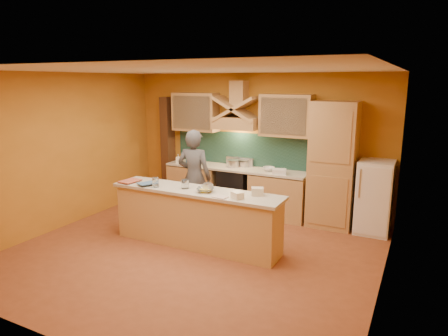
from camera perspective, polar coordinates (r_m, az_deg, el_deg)
The scene contains 36 objects.
floor at distance 6.44m, azimuth -4.52°, elevation -11.97°, with size 5.50×5.00×0.01m, color brown.
ceiling at distance 5.87m, azimuth -5.00°, elevation 13.80°, with size 5.50×5.00×0.01m, color white.
wall_back at distance 8.20m, azimuth 4.45°, elevation 3.57°, with size 5.50×0.02×2.80m, color #BE7925.
wall_front at distance 4.16m, azimuth -23.19°, elevation -6.15°, with size 5.50×0.02×2.80m, color #BE7925.
wall_left at distance 7.78m, azimuth -22.28°, elevation 2.21°, with size 0.02×5.00×2.80m, color #BE7925.
wall_right at distance 5.15m, azimuth 22.32°, elevation -2.61°, with size 0.02×5.00×2.80m, color #BE7925.
base_cabinet_left at distance 8.69m, azimuth -4.06°, elevation -2.46°, with size 1.10×0.60×0.86m, color tan.
base_cabinet_right at distance 7.91m, azimuth 7.86°, elevation -4.04°, with size 1.10×0.60×0.86m, color tan.
counter_top at distance 8.14m, azimuth 1.63°, elevation -0.04°, with size 3.00×0.62×0.04m, color beige.
stove at distance 8.25m, azimuth 1.62°, elevation -3.10°, with size 0.60×0.58×0.90m, color black.
backsplash at distance 8.32m, azimuth 2.49°, elevation 2.69°, with size 3.00×0.03×0.70m, color #193831.
range_hood at distance 8.04m, azimuth 1.83°, elevation 6.45°, with size 0.92×0.50×0.24m, color tan.
hood_chimney at distance 8.09m, azimuth 2.16°, elevation 10.60°, with size 0.30×0.30×0.50m, color tan.
upper_cabinet_left at distance 8.55m, azimuth -4.08°, elevation 7.99°, with size 1.00×0.35×0.80m, color tan.
upper_cabinet_right at distance 7.72m, azimuth 8.87°, elevation 7.41°, with size 1.00×0.35×0.80m, color tan.
pantry_column at distance 7.48m, azimuth 15.27°, elevation 0.37°, with size 0.80×0.60×2.30m, color tan.
fridge at distance 7.49m, azimuth 20.68°, elevation -3.92°, with size 0.58×0.60×1.30m, color white.
trim_column_left at distance 9.08m, azimuth -7.98°, elevation 2.76°, with size 0.20×0.30×2.30m, color #472816.
island_body at distance 6.56m, azimuth -3.96°, elevation -7.34°, with size 2.80×0.55×0.88m, color #DCB270.
island_top at distance 6.41m, azimuth -4.03°, elevation -3.30°, with size 2.90×0.62×0.05m, color beige.
person at distance 7.44m, azimuth -4.26°, elevation -1.33°, with size 0.65×0.43×1.78m, color #4C4C51.
pot_large at distance 8.16m, azimuth 1.32°, elevation 0.50°, with size 0.24×0.24×0.14m, color silver.
pot_small at distance 8.21m, azimuth 2.86°, elevation 0.53°, with size 0.20×0.20×0.13m, color silver.
soap_bottle_a at distance 8.58m, azimuth -6.56°, elevation 1.33°, with size 0.09×0.09×0.20m, color silver.
soap_bottle_b at distance 8.62m, azimuth -5.22°, elevation 1.50°, with size 0.09×0.09×0.22m, color #305984.
bowl_back at distance 7.87m, azimuth 6.39°, elevation -0.13°, with size 0.23×0.23×0.07m, color silver.
dish_rack at distance 7.62m, azimuth 7.89°, elevation -0.51°, with size 0.26×0.20×0.09m, color white.
book_lower at distance 7.13m, azimuth -13.97°, elevation -1.70°, with size 0.26×0.35×0.03m, color #BA5742.
book_upper at distance 6.85m, azimuth -11.29°, elevation -2.00°, with size 0.21×0.29×0.02m, color #446996.
jar_large at distance 6.47m, azimuth -5.58°, elevation -2.30°, with size 0.12×0.12×0.14m, color silver.
jar_small at distance 6.61m, azimuth -9.75°, elevation -2.05°, with size 0.11×0.11×0.16m, color silver.
kitchen_scale at distance 6.32m, azimuth -2.34°, elevation -2.81°, with size 0.12×0.12×0.10m, color silver.
mixing_bowl at distance 6.26m, azimuth -2.70°, elevation -3.14°, with size 0.27×0.27×0.07m, color silver.
cloth at distance 5.97m, azimuth -0.53°, elevation -4.15°, with size 0.21×0.16×0.01m, color beige.
grocery_bag_a at distance 6.09m, azimuth 4.80°, elevation -3.36°, with size 0.18×0.14×0.12m, color beige.
grocery_bag_b at distance 5.89m, azimuth 1.93°, elevation -3.91°, with size 0.17×0.13×0.10m, color beige.
Camera 1 is at (3.09, -4.99, 2.65)m, focal length 32.00 mm.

